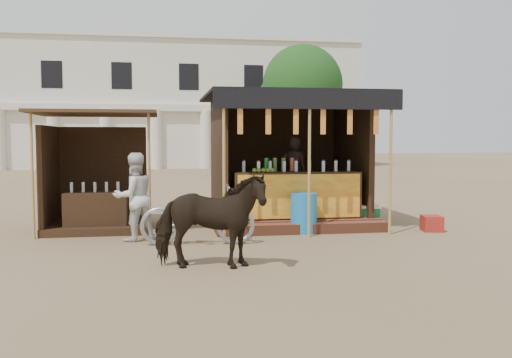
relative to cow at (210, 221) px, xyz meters
The scene contains 11 objects.
ground 1.49m from the cow, 36.47° to the left, with size 120.00×120.00×0.00m, color #846B4C.
main_stall 4.65m from the cow, 63.44° to the left, with size 3.60×3.61×2.78m.
secondary_stall 4.54m from the cow, 117.65° to the left, with size 2.40×2.40×2.38m.
cow is the anchor object (origin of this frame).
motorbike 1.89m from the cow, 91.45° to the left, with size 0.69×1.98×1.04m, color #92939A.
bystander 2.74m from the cow, 114.90° to the left, with size 0.77×0.60×1.59m, color silver.
blue_barrel 3.49m from the cow, 53.30° to the left, with size 0.51×0.51×0.78m, color #1A77C3.
red_crate 5.36m from the cow, 29.06° to the left, with size 0.37×0.45×0.31m, color maroon.
cooler 4.90m from the cow, 43.90° to the left, with size 0.69×0.52×0.46m.
background_building 30.92m from the cow, 91.75° to the left, with size 26.00×7.45×8.18m.
tree 24.26m from the cow, 73.31° to the left, with size 4.50×4.40×7.00m.
Camera 1 is at (-1.73, -8.75, 1.85)m, focal length 40.00 mm.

